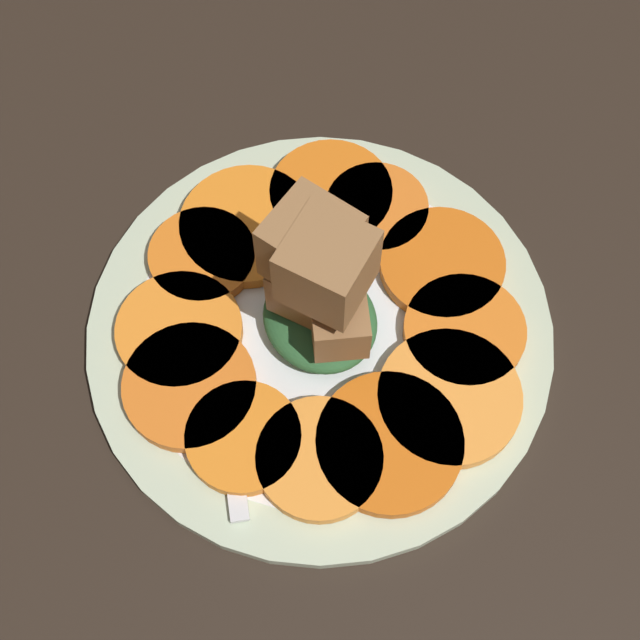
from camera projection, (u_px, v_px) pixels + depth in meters
The scene contains 16 objects.
table_slab at pixel (320, 340), 58.04cm from camera, with size 120.00×120.00×2.00cm, color black.
plate at pixel (320, 331), 56.66cm from camera, with size 29.50×29.50×1.05cm.
carrot_slice_0 at pixel (243, 438), 52.53cm from camera, with size 6.90×6.90×0.98cm, color orange.
carrot_slice_1 at pixel (319, 459), 51.98cm from camera, with size 7.49×7.49×0.98cm, color orange.
carrot_slice_2 at pixel (389, 443), 52.39cm from camera, with size 8.75×8.75×0.98cm, color #D45F12.
carrot_slice_3 at pixel (449, 397), 53.60cm from camera, with size 8.74×8.74×0.98cm, color orange.
carrot_slice_4 at pixel (464, 331), 55.47cm from camera, with size 7.63×7.63×0.98cm, color orange.
carrot_slice_5 at pixel (442, 264), 57.50cm from camera, with size 8.10×8.10×0.98cm, color #D76115.
carrot_slice_6 at pixel (377, 209), 59.29cm from camera, with size 6.85×6.85×0.98cm, color orange.
carrot_slice_7 at pixel (331, 194), 59.79cm from camera, with size 8.26×8.26×0.98cm, color orange.
carrot_slice_8 at pixel (242, 228), 58.65cm from camera, with size 8.96×8.96×0.98cm, color orange.
carrot_slice_9 at pixel (202, 256), 57.75cm from camera, with size 6.96×6.96×0.98cm, color orange.
carrot_slice_10 at pixel (179, 330), 55.50cm from camera, with size 7.91×7.91×0.98cm, color orange.
carrot_slice_11 at pixel (190, 386), 53.91cm from camera, with size 8.14×8.14×0.98cm, color orange.
center_pile at pixel (320, 288), 51.34cm from camera, with size 8.07×6.86×11.19cm.
fork at pixel (221, 371), 54.64cm from camera, with size 16.92×8.91×0.40cm.
Camera 1 is at (19.55, -13.09, 54.08)cm, focal length 50.00 mm.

